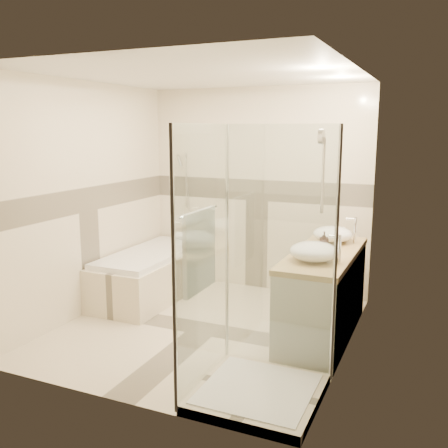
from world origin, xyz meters
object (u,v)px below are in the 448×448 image
at_px(amenity_bottle_b, 323,243).
at_px(shower_enclosure, 248,329).
at_px(vanity, 323,294).
at_px(vessel_sink_near, 333,234).
at_px(amenity_bottle_a, 324,241).
at_px(bathtub, 152,272).
at_px(vessel_sink_far, 314,252).

bearing_deg(amenity_bottle_b, shower_enclosure, -102.00).
height_order(vanity, vessel_sink_near, vessel_sink_near).
xyz_separation_m(shower_enclosure, amenity_bottle_b, (0.27, 1.28, 0.42)).
distance_m(amenity_bottle_a, amenity_bottle_b, 0.04).
xyz_separation_m(bathtub, vessel_sink_far, (2.13, -0.72, 0.63)).
relative_size(bathtub, vessel_sink_near, 4.20).
bearing_deg(bathtub, vessel_sink_near, 3.01).
bearing_deg(bathtub, vessel_sink_far, -18.64).
bearing_deg(amenity_bottle_a, shower_enclosure, -101.68).
relative_size(vanity, vessel_sink_far, 3.80).
relative_size(shower_enclosure, amenity_bottle_b, 12.91).
height_order(vessel_sink_near, vessel_sink_far, vessel_sink_far).
relative_size(vessel_sink_far, amenity_bottle_b, 2.70).
bearing_deg(vessel_sink_near, amenity_bottle_b, -90.00).
distance_m(vessel_sink_far, amenity_bottle_a, 0.42).
height_order(vessel_sink_far, amenity_bottle_b, vessel_sink_far).
distance_m(shower_enclosure, amenity_bottle_b, 1.38).
height_order(bathtub, vessel_sink_far, vessel_sink_far).
height_order(shower_enclosure, amenity_bottle_b, shower_enclosure).
xyz_separation_m(vessel_sink_far, amenity_bottle_a, (0.00, 0.42, 0.01)).
distance_m(vanity, amenity_bottle_b, 0.50).
xyz_separation_m(vanity, amenity_bottle_a, (-0.02, 0.05, 0.52)).
bearing_deg(vanity, shower_enclosure, -102.97).
bearing_deg(shower_enclosure, amenity_bottle_a, 78.32).
relative_size(vanity, vessel_sink_near, 4.01).
bearing_deg(vessel_sink_far, vanity, 86.90).
bearing_deg(vessel_sink_far, amenity_bottle_a, 90.00).
height_order(bathtub, amenity_bottle_a, amenity_bottle_a).
bearing_deg(amenity_bottle_b, vanity, -31.44).
relative_size(bathtub, vanity, 1.05).
xyz_separation_m(bathtub, vanity, (2.15, -0.35, 0.12)).
distance_m(shower_enclosure, amenity_bottle_a, 1.42).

